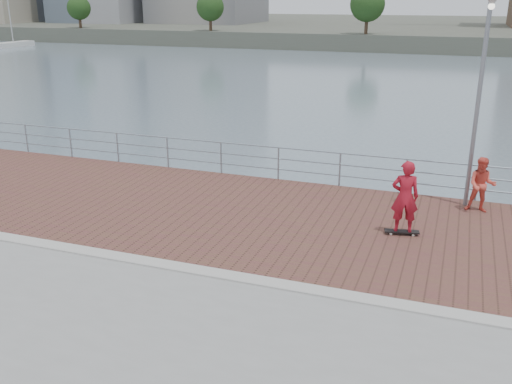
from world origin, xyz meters
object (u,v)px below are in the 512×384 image
(bystander, at_px, (482,185))
(street_lamp, at_px, (485,52))
(guardrail, at_px, (309,163))
(skateboarder, at_px, (405,197))

(bystander, bearing_deg, street_lamp, -175.26)
(bystander, bearing_deg, guardrail, 170.87)
(street_lamp, distance_m, skateboarder, 4.40)
(skateboarder, bearing_deg, bystander, -139.11)
(street_lamp, height_order, skateboarder, street_lamp)
(guardrail, xyz_separation_m, skateboarder, (3.37, -3.36, 0.35))
(guardrail, bearing_deg, skateboarder, -44.93)
(guardrail, distance_m, skateboarder, 4.77)
(guardrail, distance_m, street_lamp, 6.19)
(guardrail, relative_size, street_lamp, 6.30)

